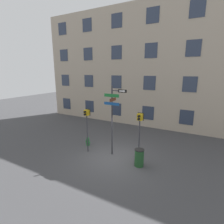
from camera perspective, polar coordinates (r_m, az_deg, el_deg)
ground_plane at (r=11.43m, az=0.50°, el=-14.63°), size 60.00×60.00×0.00m
building_facade at (r=16.93m, az=12.67°, el=14.10°), size 24.00×0.63×11.38m
street_sign_pole at (r=10.85m, az=0.32°, el=-0.64°), size 1.49×0.80×4.46m
pedestrian_signal_left at (r=11.52m, az=-8.22°, el=-2.41°), size 0.36×0.40×2.93m
pedestrian_signal_right at (r=10.66m, az=9.01°, el=-3.67°), size 0.38×0.40×2.89m
fire_hydrant at (r=13.08m, az=-7.91°, el=-9.50°), size 0.39×0.23×0.65m
trash_bin at (r=10.44m, az=8.88°, el=-14.50°), size 0.55×0.55×1.02m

